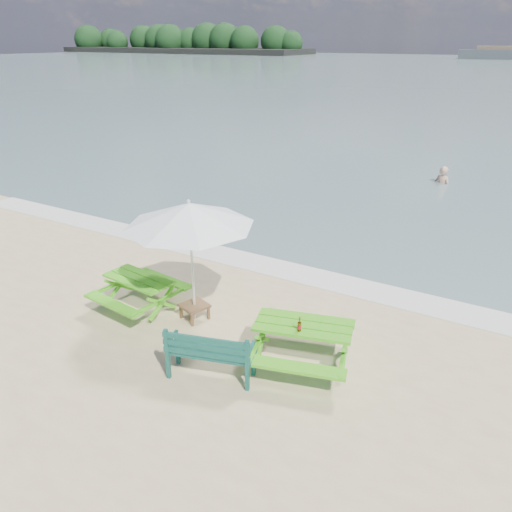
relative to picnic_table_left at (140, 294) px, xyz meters
The scene contains 9 objects.
foam_strip 3.69m from the picnic_table_left, 55.44° to the left, with size 22.00×0.90×0.01m, color silver.
island_headland 175.55m from the picnic_table_left, 127.94° to the left, with size 90.00×22.00×7.60m.
picnic_table_left is the anchor object (origin of this frame).
picnic_table_right 3.55m from the picnic_table_left, ahead, with size 1.96×2.08×0.75m.
park_bench 2.68m from the picnic_table_left, 23.52° to the right, with size 1.45×0.83×0.85m.
side_table 1.19m from the picnic_table_left, 10.97° to the left, with size 0.59×0.59×0.30m.
patio_umbrella 2.14m from the picnic_table_left, 10.97° to the left, with size 2.97×2.97×2.32m.
beer_bottle 3.61m from the picnic_table_left, ahead, with size 0.06×0.06×0.24m.
swimmer 13.14m from the picnic_table_left, 75.78° to the left, with size 0.76×0.64×1.78m.
Camera 1 is at (4.27, -4.76, 4.96)m, focal length 35.00 mm.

